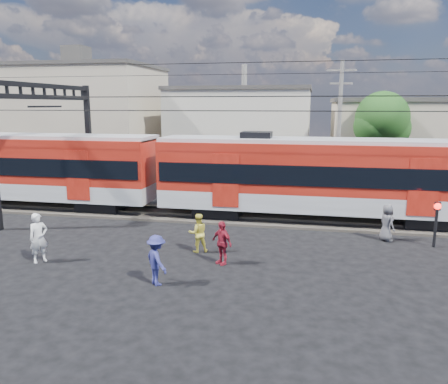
{
  "coord_description": "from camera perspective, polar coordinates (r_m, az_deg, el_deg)",
  "views": [
    {
      "loc": [
        4.4,
        -13.85,
        5.82
      ],
      "look_at": [
        0.57,
        5.0,
        1.95
      ],
      "focal_mm": 35.0,
      "sensor_mm": 36.0,
      "label": 1
    }
  ],
  "objects": [
    {
      "name": "ground",
      "position": [
        15.65,
        -5.8,
        -10.5
      ],
      "size": [
        120.0,
        120.0,
        0.0
      ],
      "primitive_type": "plane",
      "color": "black",
      "rests_on": "ground"
    },
    {
      "name": "track_bed",
      "position": [
        23.02,
        0.09,
        -3.11
      ],
      "size": [
        70.0,
        3.4,
        0.12
      ],
      "primitive_type": "cube",
      "color": "#2D2823",
      "rests_on": "ground"
    },
    {
      "name": "rail_near",
      "position": [
        22.28,
        -0.29,
        -3.28
      ],
      "size": [
        70.0,
        0.12,
        0.12
      ],
      "primitive_type": "cube",
      "color": "#59544C",
      "rests_on": "track_bed"
    },
    {
      "name": "rail_far",
      "position": [
        23.7,
        0.45,
        -2.38
      ],
      "size": [
        70.0,
        0.12,
        0.12
      ],
      "primitive_type": "cube",
      "color": "#59544C",
      "rests_on": "track_bed"
    },
    {
      "name": "commuter_train",
      "position": [
        22.12,
        12.99,
        2.2
      ],
      "size": [
        50.3,
        3.08,
        4.17
      ],
      "color": "black",
      "rests_on": "ground"
    },
    {
      "name": "catenary",
      "position": [
        25.46,
        -19.62,
        9.2
      ],
      "size": [
        70.0,
        9.3,
        7.52
      ],
      "color": "black",
      "rests_on": "ground"
    },
    {
      "name": "building_west",
      "position": [
        43.5,
        -18.24,
        9.29
      ],
      "size": [
        14.28,
        10.2,
        9.3
      ],
      "color": "gray",
      "rests_on": "ground"
    },
    {
      "name": "building_midwest",
      "position": [
        41.4,
        2.61,
        8.37
      ],
      "size": [
        12.24,
        12.24,
        7.3
      ],
      "color": "beige",
      "rests_on": "ground"
    },
    {
      "name": "building_mideast",
      "position": [
        39.14,
        25.83,
        6.35
      ],
      "size": [
        16.32,
        10.2,
        6.3
      ],
      "color": "gray",
      "rests_on": "ground"
    },
    {
      "name": "utility_pole_mid",
      "position": [
        28.92,
        14.81,
        8.46
      ],
      "size": [
        1.8,
        0.24,
        8.5
      ],
      "color": "slate",
      "rests_on": "ground"
    },
    {
      "name": "tree_near",
      "position": [
        32.32,
        20.23,
        8.64
      ],
      "size": [
        3.82,
        3.64,
        6.72
      ],
      "color": "#382619",
      "rests_on": "ground"
    },
    {
      "name": "pedestrian_a",
      "position": [
        17.75,
        -23.05,
        -5.52
      ],
      "size": [
        0.76,
        0.82,
        1.87
      ],
      "primitive_type": "imported",
      "rotation": [
        0.0,
        0.0,
        0.95
      ],
      "color": "silver",
      "rests_on": "ground"
    },
    {
      "name": "pedestrian_b",
      "position": [
        17.5,
        -3.41,
        -5.35
      ],
      "size": [
        0.95,
        0.87,
        1.57
      ],
      "primitive_type": "imported",
      "rotation": [
        0.0,
        0.0,
        3.59
      ],
      "color": "gold",
      "rests_on": "ground"
    },
    {
      "name": "pedestrian_c",
      "position": [
        14.53,
        -8.79,
        -8.79
      ],
      "size": [
        1.22,
        1.2,
        1.68
      ],
      "primitive_type": "imported",
      "rotation": [
        0.0,
        0.0,
        2.38
      ],
      "color": "navy",
      "rests_on": "ground"
    },
    {
      "name": "pedestrian_d",
      "position": [
        16.17,
        -0.29,
        -6.62
      ],
      "size": [
        1.02,
        0.88,
        1.64
      ],
      "primitive_type": "imported",
      "rotation": [
        0.0,
        0.0,
        -0.61
      ],
      "color": "maroon",
      "rests_on": "ground"
    },
    {
      "name": "pedestrian_e",
      "position": [
        20.13,
        20.52,
        -3.78
      ],
      "size": [
        0.84,
        0.94,
        1.61
      ],
      "primitive_type": "imported",
      "rotation": [
        0.0,
        0.0,
        2.1
      ],
      "color": "#49494E",
      "rests_on": "ground"
    },
    {
      "name": "crossing_signal",
      "position": [
        19.89,
        26.01,
        -2.84
      ],
      "size": [
        0.28,
        0.28,
        1.92
      ],
      "color": "black",
      "rests_on": "ground"
    }
  ]
}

